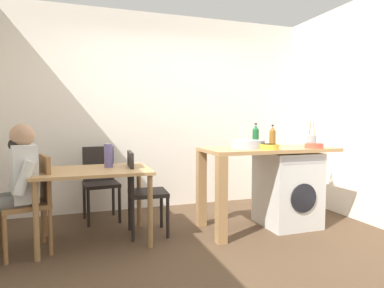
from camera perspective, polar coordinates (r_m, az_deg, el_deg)
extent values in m
plane|color=#4C3826|center=(3.26, 2.59, -17.99)|extent=(5.46, 5.46, 0.00)
cube|color=silver|center=(4.70, -5.06, 5.58)|extent=(4.60, 0.10, 2.70)
cube|color=tan|center=(3.43, -16.65, -4.48)|extent=(1.10, 0.76, 0.03)
cylinder|color=#977045|center=(3.21, -25.47, -12.05)|extent=(0.05, 0.05, 0.71)
cylinder|color=#977045|center=(3.24, -7.27, -11.53)|extent=(0.05, 0.05, 0.71)
cylinder|color=#977045|center=(3.85, -24.26, -9.36)|extent=(0.05, 0.05, 0.71)
cylinder|color=#977045|center=(3.87, -9.19, -8.96)|extent=(0.05, 0.05, 0.71)
cube|color=olive|center=(3.43, -27.06, -9.46)|extent=(0.49, 0.49, 0.04)
cube|color=olive|center=(3.41, -24.17, -5.58)|extent=(0.14, 0.38, 0.45)
cylinder|color=olive|center=(3.30, -29.72, -14.14)|extent=(0.04, 0.04, 0.45)
cylinder|color=olive|center=(3.64, -30.20, -12.44)|extent=(0.04, 0.04, 0.45)
cylinder|color=olive|center=(3.34, -23.37, -13.70)|extent=(0.04, 0.04, 0.45)
cylinder|color=olive|center=(3.68, -24.47, -12.07)|extent=(0.04, 0.04, 0.45)
cube|color=black|center=(3.59, -7.68, -8.43)|extent=(0.42, 0.42, 0.04)
cube|color=black|center=(3.53, -10.62, -4.97)|extent=(0.05, 0.38, 0.45)
cylinder|color=black|center=(3.85, -5.33, -11.02)|extent=(0.04, 0.04, 0.45)
cylinder|color=black|center=(3.50, -4.24, -12.52)|extent=(0.04, 0.04, 0.45)
cylinder|color=black|center=(3.80, -10.78, -11.26)|extent=(0.04, 0.04, 0.45)
cylinder|color=black|center=(3.45, -10.25, -12.82)|extent=(0.04, 0.04, 0.45)
cube|color=black|center=(4.17, -15.50, -6.78)|extent=(0.44, 0.44, 0.04)
cube|color=black|center=(4.31, -15.96, -3.41)|extent=(0.38, 0.08, 0.45)
cylinder|color=black|center=(4.08, -12.47, -10.20)|extent=(0.04, 0.04, 0.45)
cylinder|color=black|center=(4.02, -17.57, -10.52)|extent=(0.04, 0.04, 0.45)
cylinder|color=black|center=(4.42, -13.51, -9.10)|extent=(0.04, 0.04, 0.45)
cylinder|color=black|center=(4.37, -18.20, -9.36)|extent=(0.04, 0.04, 0.45)
cylinder|color=#595651|center=(3.31, -30.02, -9.14)|extent=(0.42, 0.24, 0.14)
cylinder|color=#595651|center=(3.49, -30.25, -8.50)|extent=(0.42, 0.24, 0.14)
cube|color=silver|center=(3.37, -27.23, -4.49)|extent=(0.29, 0.38, 0.52)
cylinder|color=silver|center=(3.16, -27.10, -5.28)|extent=(0.20, 0.14, 0.31)
cylinder|color=silver|center=(3.58, -27.96, -4.27)|extent=(0.20, 0.14, 0.31)
sphere|color=#A57A5B|center=(3.34, -27.42, 1.38)|extent=(0.21, 0.21, 0.21)
sphere|color=black|center=(3.34, -28.40, -0.08)|extent=(0.12, 0.12, 0.12)
cube|color=tan|center=(3.82, 13.07, -0.92)|extent=(1.50, 0.68, 0.04)
cube|color=#A07749|center=(3.32, 5.11, -9.64)|extent=(0.10, 0.10, 0.88)
cube|color=#A07749|center=(3.84, 1.62, -7.72)|extent=(0.10, 0.10, 0.88)
cube|color=silver|center=(4.03, 16.18, -7.47)|extent=(0.60, 0.60, 0.86)
cylinder|color=black|center=(3.80, 18.81, -8.90)|extent=(0.32, 0.02, 0.32)
cube|color=#B2B2B7|center=(3.73, 18.89, -2.69)|extent=(0.54, 0.01, 0.08)
cylinder|color=#9EA0A5|center=(3.68, 9.60, -0.03)|extent=(0.38, 0.38, 0.09)
cylinder|color=#B2B2B7|center=(3.84, 8.36, 1.56)|extent=(0.02, 0.02, 0.28)
cylinder|color=#19592D|center=(4.05, 11.00, 1.09)|extent=(0.08, 0.08, 0.20)
cone|color=#19592D|center=(4.04, 11.02, 2.90)|extent=(0.07, 0.07, 0.06)
cylinder|color=#262626|center=(4.04, 11.03, 3.46)|extent=(0.03, 0.03, 0.02)
cylinder|color=brown|center=(3.93, 13.81, 0.87)|extent=(0.07, 0.07, 0.19)
cone|color=brown|center=(3.92, 13.84, 2.62)|extent=(0.06, 0.06, 0.05)
cylinder|color=#262626|center=(3.92, 13.85, 3.15)|extent=(0.03, 0.03, 0.02)
cylinder|color=gold|center=(3.59, 13.25, -0.46)|extent=(0.21, 0.21, 0.06)
cylinder|color=olive|center=(3.59, 13.25, -0.23)|extent=(0.17, 0.17, 0.03)
cylinder|color=gray|center=(4.22, 20.06, 0.56)|extent=(0.11, 0.11, 0.13)
cylinder|color=#99724C|center=(4.21, 19.83, 2.54)|extent=(0.01, 0.04, 0.18)
cylinder|color=#99724C|center=(4.21, 20.42, 2.53)|extent=(0.01, 0.05, 0.18)
cylinder|color=#D84C38|center=(3.90, 20.44, -0.27)|extent=(0.20, 0.20, 0.05)
cylinder|color=maroon|center=(3.89, 20.44, -0.07)|extent=(0.16, 0.16, 0.03)
cylinder|color=slate|center=(3.52, -14.31, -1.97)|extent=(0.09, 0.09, 0.24)
cube|color=#B2B2B7|center=(3.71, 13.23, -0.70)|extent=(0.15, 0.06, 0.01)
cube|color=#262628|center=(3.71, 13.23, -0.70)|extent=(0.15, 0.06, 0.01)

